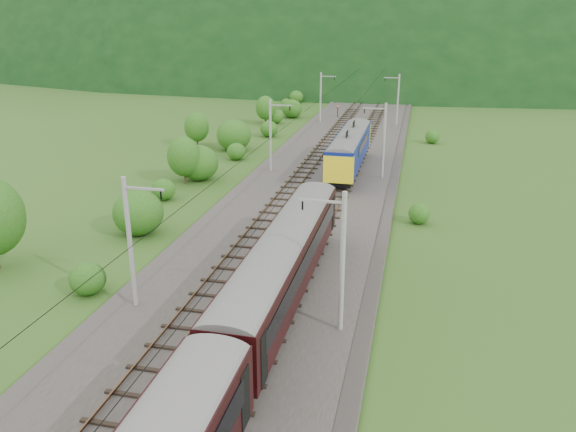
# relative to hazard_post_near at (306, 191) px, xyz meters

# --- Properties ---
(ground) EXTENTS (600.00, 600.00, 0.00)m
(ground) POSITION_rel_hazard_post_near_xyz_m (0.28, -22.78, -1.10)
(ground) COLOR #2E5019
(ground) RESTS_ON ground
(railbed) EXTENTS (14.00, 220.00, 0.30)m
(railbed) POSITION_rel_hazard_post_near_xyz_m (0.28, -12.78, -0.95)
(railbed) COLOR #38332D
(railbed) RESTS_ON ground
(track_left) EXTENTS (2.40, 220.00, 0.27)m
(track_left) POSITION_rel_hazard_post_near_xyz_m (-2.12, -12.78, -0.73)
(track_left) COLOR brown
(track_left) RESTS_ON railbed
(track_right) EXTENTS (2.40, 220.00, 0.27)m
(track_right) POSITION_rel_hazard_post_near_xyz_m (2.68, -12.78, -0.73)
(track_right) COLOR brown
(track_right) RESTS_ON railbed
(catenary_left) EXTENTS (2.54, 192.28, 8.00)m
(catenary_left) POSITION_rel_hazard_post_near_xyz_m (-5.84, 9.22, 3.40)
(catenary_left) COLOR gray
(catenary_left) RESTS_ON railbed
(catenary_right) EXTENTS (2.54, 192.28, 8.00)m
(catenary_right) POSITION_rel_hazard_post_near_xyz_m (6.40, 9.22, 3.40)
(catenary_right) COLOR gray
(catenary_right) RESTS_ON railbed
(overhead_wires) EXTENTS (4.83, 198.00, 0.03)m
(overhead_wires) POSITION_rel_hazard_post_near_xyz_m (0.28, -12.78, 6.00)
(overhead_wires) COLOR black
(overhead_wires) RESTS_ON ground
(mountain_main) EXTENTS (504.00, 360.00, 244.00)m
(mountain_main) POSITION_rel_hazard_post_near_xyz_m (0.28, 237.22, -1.10)
(mountain_main) COLOR black
(mountain_main) RESTS_ON ground
(mountain_ridge) EXTENTS (336.00, 280.00, 132.00)m
(mountain_ridge) POSITION_rel_hazard_post_near_xyz_m (-119.72, 277.22, -1.10)
(mountain_ridge) COLOR black
(mountain_ridge) RESTS_ON ground
(hazard_post_near) EXTENTS (0.17, 0.17, 1.59)m
(hazard_post_near) POSITION_rel_hazard_post_near_xyz_m (0.00, 0.00, 0.00)
(hazard_post_near) COLOR red
(hazard_post_near) RESTS_ON railbed
(hazard_post_far) EXTENTS (0.18, 0.18, 1.71)m
(hazard_post_far) POSITION_rel_hazard_post_near_xyz_m (0.68, 36.36, 0.06)
(hazard_post_far) COLOR red
(hazard_post_far) RESTS_ON railbed
(signal) EXTENTS (0.21, 0.21, 1.93)m
(signal) POSITION_rel_hazard_post_near_xyz_m (-3.86, 46.97, 0.34)
(signal) COLOR black
(signal) RESTS_ON railbed
(vegetation_left) EXTENTS (12.09, 148.58, 6.76)m
(vegetation_left) POSITION_rel_hazard_post_near_xyz_m (-14.49, -17.32, 1.48)
(vegetation_left) COLOR #2A5216
(vegetation_left) RESTS_ON ground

